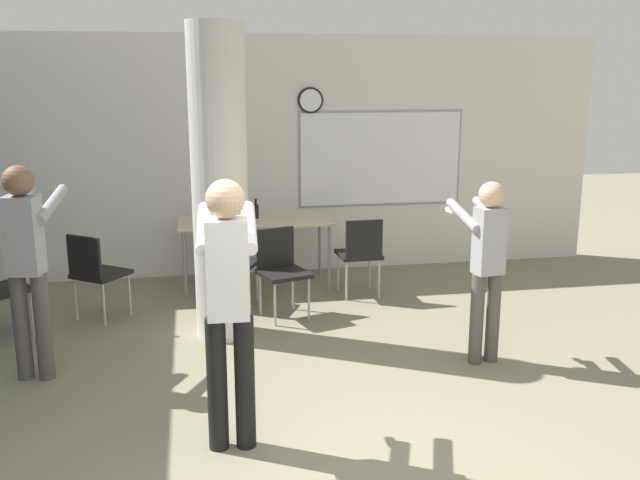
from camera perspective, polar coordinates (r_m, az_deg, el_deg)
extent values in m
cube|color=silver|center=(8.52, -3.78, 6.72)|extent=(8.00, 0.12, 2.80)
cylinder|color=black|center=(8.45, -0.77, 11.12)|extent=(0.30, 0.03, 0.30)
cylinder|color=white|center=(8.44, -0.75, 11.11)|extent=(0.26, 0.01, 0.25)
cube|color=#99999E|center=(8.70, 4.88, 6.51)|extent=(2.02, 0.01, 1.16)
cube|color=white|center=(8.70, 4.89, 6.51)|extent=(1.96, 0.02, 1.10)
cylinder|color=silver|center=(6.39, -8.03, 4.41)|extent=(0.50, 0.50, 2.80)
cube|color=beige|center=(7.97, -5.22, 1.51)|extent=(1.69, 0.72, 0.03)
cylinder|color=gray|center=(7.74, -10.76, -1.95)|extent=(0.04, 0.04, 0.74)
cylinder|color=gray|center=(7.88, 0.75, -1.44)|extent=(0.04, 0.04, 0.74)
cylinder|color=gray|center=(8.32, -10.75, -0.88)|extent=(0.04, 0.04, 0.74)
cylinder|color=gray|center=(8.45, -0.03, -0.42)|extent=(0.04, 0.04, 0.74)
cylinder|color=black|center=(8.05, -5.15, 2.30)|extent=(0.06, 0.06, 0.16)
cylinder|color=black|center=(8.03, -5.17, 3.08)|extent=(0.03, 0.03, 0.07)
cube|color=black|center=(7.07, -24.18, -3.69)|extent=(0.62, 0.62, 0.04)
cylinder|color=#B7B7BC|center=(7.07, -22.02, -5.49)|extent=(0.02, 0.02, 0.43)
cylinder|color=#B7B7BC|center=(7.37, -23.44, -4.87)|extent=(0.02, 0.02, 0.43)
cube|color=black|center=(6.98, -2.89, -2.71)|extent=(0.55, 0.55, 0.04)
cube|color=black|center=(7.10, -3.60, -0.60)|extent=(0.39, 0.15, 0.40)
cylinder|color=#B7B7BC|center=(6.82, -3.61, -5.17)|extent=(0.02, 0.02, 0.43)
cylinder|color=#B7B7BC|center=(6.97, -0.90, -4.75)|extent=(0.02, 0.02, 0.43)
cylinder|color=#B7B7BC|center=(7.14, -4.79, -4.35)|extent=(0.02, 0.02, 0.43)
cylinder|color=#B7B7BC|center=(7.28, -2.17, -3.96)|extent=(0.02, 0.02, 0.43)
cube|color=black|center=(7.29, -17.10, -2.61)|extent=(0.62, 0.62, 0.04)
cube|color=black|center=(7.09, -18.35, -1.29)|extent=(0.33, 0.26, 0.40)
cylinder|color=#B7B7BC|center=(7.36, -14.99, -4.22)|extent=(0.02, 0.02, 0.43)
cylinder|color=#B7B7BC|center=(7.60, -17.03, -3.81)|extent=(0.02, 0.02, 0.43)
cylinder|color=#B7B7BC|center=(7.11, -16.91, -4.97)|extent=(0.02, 0.02, 0.43)
cylinder|color=#B7B7BC|center=(7.35, -18.96, -4.51)|extent=(0.02, 0.02, 0.43)
cube|color=black|center=(7.71, 3.10, -1.16)|extent=(0.46, 0.46, 0.04)
cube|color=black|center=(7.47, 3.55, 0.09)|extent=(0.40, 0.05, 0.40)
cylinder|color=#B7B7BC|center=(7.99, 3.98, -2.40)|extent=(0.02, 0.02, 0.43)
cylinder|color=#B7B7BC|center=(7.90, 1.47, -2.56)|extent=(0.02, 0.02, 0.43)
cylinder|color=#B7B7BC|center=(7.66, 4.75, -3.11)|extent=(0.02, 0.02, 0.43)
cylinder|color=#B7B7BC|center=(7.56, 2.14, -3.29)|extent=(0.02, 0.02, 0.43)
cube|color=black|center=(7.38, -6.87, -1.89)|extent=(0.59, 0.59, 0.04)
cube|color=black|center=(7.15, -7.52, -0.60)|extent=(0.37, 0.20, 0.40)
cylinder|color=#B7B7BC|center=(7.55, -5.04, -3.37)|extent=(0.02, 0.02, 0.43)
cylinder|color=#B7B7BC|center=(7.67, -7.57, -3.15)|extent=(0.02, 0.02, 0.43)
cylinder|color=#B7B7BC|center=(7.23, -6.02, -4.15)|extent=(0.02, 0.02, 0.43)
cylinder|color=#B7B7BC|center=(7.36, -8.64, -3.91)|extent=(0.02, 0.02, 0.43)
cylinder|color=#514C47|center=(6.01, -21.27, -6.51)|extent=(0.13, 0.13, 0.86)
cylinder|color=#514C47|center=(6.08, -22.76, -6.43)|extent=(0.13, 0.13, 0.86)
cube|color=#99999E|center=(5.85, -22.64, 0.33)|extent=(0.29, 0.24, 0.61)
sphere|color=brown|center=(5.78, -23.01, 4.40)|extent=(0.23, 0.23, 0.23)
cylinder|color=#99999E|center=(5.98, -20.67, 2.69)|extent=(0.20, 0.55, 0.24)
cylinder|color=#99999E|center=(6.09, -23.07, 2.66)|extent=(0.20, 0.55, 0.24)
cylinder|color=#514C47|center=(6.13, 13.67, -6.02)|extent=(0.11, 0.11, 0.77)
cylinder|color=#514C47|center=(6.05, 12.43, -6.20)|extent=(0.11, 0.11, 0.77)
cube|color=#99999E|center=(5.91, 13.39, -0.06)|extent=(0.25, 0.21, 0.55)
sphere|color=#D8AD8C|center=(5.83, 13.58, 3.55)|extent=(0.21, 0.21, 0.21)
cylinder|color=#99999E|center=(6.12, 13.41, 2.09)|extent=(0.14, 0.49, 0.22)
cylinder|color=#99999E|center=(5.99, 11.39, 1.96)|extent=(0.14, 0.49, 0.22)
cube|color=white|center=(6.18, 10.40, 2.35)|extent=(0.05, 0.13, 0.04)
cylinder|color=black|center=(4.66, -6.03, -11.28)|extent=(0.13, 0.13, 0.89)
cylinder|color=black|center=(4.66, -8.23, -11.34)|extent=(0.13, 0.13, 0.89)
cube|color=white|center=(4.40, -7.42, -2.31)|extent=(0.27, 0.22, 0.63)
sphere|color=#D8AD8C|center=(4.30, -7.59, 3.27)|extent=(0.24, 0.24, 0.24)
cylinder|color=white|center=(4.59, -5.71, 1.03)|extent=(0.12, 0.56, 0.25)
cylinder|color=white|center=(4.60, -9.26, 0.93)|extent=(0.12, 0.56, 0.25)
cube|color=white|center=(4.84, -9.16, 1.62)|extent=(0.04, 0.13, 0.04)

